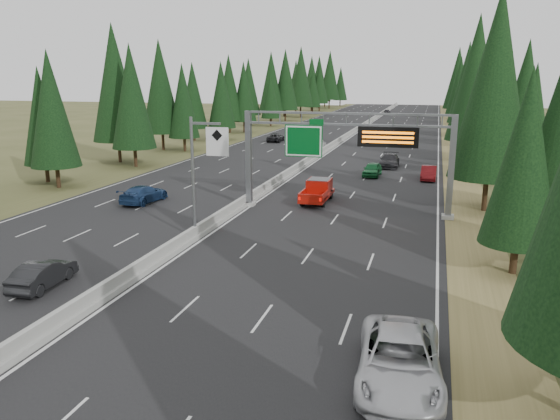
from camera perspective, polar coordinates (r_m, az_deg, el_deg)
The scene contains 19 objects.
road at distance 88.75m, azimuth 6.12°, elevation 6.91°, with size 32.00×260.00×0.08m, color black.
shoulder_right at distance 87.54m, azimuth 17.74°, elevation 6.24°, with size 3.60×260.00×0.06m, color olive.
shoulder_left at distance 93.40m, azimuth -4.79°, elevation 7.27°, with size 3.60×260.00×0.06m, color #424821.
median_barrier at distance 88.70m, azimuth 6.12°, elevation 7.15°, with size 0.70×260.00×0.85m.
sign_gantry at distance 42.49m, azimuth 7.69°, elevation 6.53°, with size 16.75×0.98×7.80m.
hov_sign_pole at distance 35.37m, azimuth -8.26°, elevation 4.17°, with size 2.80×0.50×8.00m.
tree_row_right at distance 81.78m, azimuth 21.32°, elevation 12.17°, with size 11.79×242.86×18.95m.
tree_row_left at distance 90.36m, azimuth -8.41°, elevation 12.71°, with size 11.67×244.18×18.94m.
silver_minivan at distance 20.12m, azimuth 12.38°, elevation -15.06°, with size 2.87×6.23×1.73m, color #BBBBC0.
red_pickup at distance 47.07m, azimuth 4.02°, elevation 2.18°, with size 2.03×5.69×1.85m.
car_ahead_green at distance 59.72m, azimuth 9.62°, elevation 4.21°, with size 1.72×4.26×1.45m, color #16632F.
car_ahead_dkred at distance 58.77m, azimuth 15.27°, elevation 3.75°, with size 1.53×4.37×1.44m, color #510B0E.
car_ahead_dkgrey at distance 66.19m, azimuth 11.38°, elevation 5.09°, with size 2.14×5.27×1.53m, color black.
car_ahead_white at distance 109.66m, azimuth 12.85°, elevation 8.32°, with size 2.21×4.78×1.33m, color white.
car_ahead_far at distance 157.21m, azimuth 11.10°, elevation 10.00°, with size 1.86×4.61×1.57m, color black.
car_onc_near at distance 30.41m, azimuth -23.53°, elevation -6.16°, with size 1.46×4.18×1.38m, color black.
car_onc_blue at distance 47.82m, azimuth -14.04°, elevation 1.64°, with size 2.08×5.11×1.48m, color navy.
car_onc_white at distance 81.06m, azimuth 4.09°, elevation 6.88°, with size 1.82×4.52×1.54m, color white.
car_onc_far at distance 90.79m, azimuth -0.46°, elevation 7.59°, with size 2.21×4.80×1.33m, color black.
Camera 1 is at (14.88, -6.86, 10.54)m, focal length 35.00 mm.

